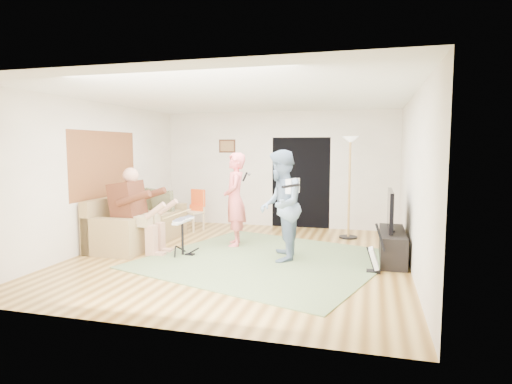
% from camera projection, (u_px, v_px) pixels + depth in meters
% --- Properties ---
extents(floor, '(6.00, 6.00, 0.00)m').
position_uv_depth(floor, '(240.00, 257.00, 7.32)').
color(floor, brown).
rests_on(floor, ground).
extents(walls, '(5.50, 6.00, 2.70)m').
position_uv_depth(walls, '(240.00, 178.00, 7.18)').
color(walls, silver).
rests_on(walls, floor).
extents(ceiling, '(6.00, 6.00, 0.00)m').
position_uv_depth(ceiling, '(240.00, 97.00, 7.04)').
color(ceiling, white).
rests_on(ceiling, walls).
extents(window_blinds, '(0.00, 2.05, 2.05)m').
position_uv_depth(window_blinds, '(104.00, 164.00, 8.06)').
color(window_blinds, brown).
rests_on(window_blinds, walls).
extents(doorway, '(2.10, 0.00, 2.10)m').
position_uv_depth(doorway, '(301.00, 183.00, 9.94)').
color(doorway, black).
rests_on(doorway, walls).
extents(picture_frame, '(0.42, 0.03, 0.32)m').
position_uv_depth(picture_frame, '(227.00, 146.00, 10.32)').
color(picture_frame, '#3F2314').
rests_on(picture_frame, walls).
extents(area_rug, '(4.48, 4.40, 0.02)m').
position_uv_depth(area_rug, '(266.00, 259.00, 7.14)').
color(area_rug, '#5E7346').
rests_on(area_rug, floor).
extents(sofa, '(0.96, 2.32, 0.94)m').
position_uv_depth(sofa, '(135.00, 227.00, 8.37)').
color(sofa, '#967A4B').
rests_on(sofa, floor).
extents(drummer, '(0.99, 0.55, 1.52)m').
position_uv_depth(drummer, '(138.00, 220.00, 7.59)').
color(drummer, '#572A18').
rests_on(drummer, sofa).
extents(drum_kit, '(0.36, 0.64, 0.66)m').
position_uv_depth(drum_kit, '(183.00, 239.00, 7.41)').
color(drum_kit, black).
rests_on(drum_kit, floor).
extents(singer, '(0.60, 0.75, 1.77)m').
position_uv_depth(singer, '(235.00, 200.00, 8.08)').
color(singer, '#F76B6B').
rests_on(singer, floor).
extents(microphone, '(0.06, 0.06, 0.24)m').
position_uv_depth(microphone, '(245.00, 177.00, 7.98)').
color(microphone, black).
rests_on(microphone, singer).
extents(guitarist, '(0.83, 0.99, 1.83)m').
position_uv_depth(guitarist, '(280.00, 206.00, 7.04)').
color(guitarist, '#7089A5').
rests_on(guitarist, floor).
extents(guitar_held, '(0.31, 0.61, 0.26)m').
position_uv_depth(guitar_held, '(293.00, 186.00, 6.95)').
color(guitar_held, silver).
rests_on(guitar_held, guitarist).
extents(guitar_spare, '(0.27, 0.24, 0.75)m').
position_uv_depth(guitar_spare, '(374.00, 258.00, 6.40)').
color(guitar_spare, black).
rests_on(guitar_spare, floor).
extents(torchiere_lamp, '(0.37, 0.37, 2.09)m').
position_uv_depth(torchiere_lamp, '(350.00, 169.00, 8.71)').
color(torchiere_lamp, black).
rests_on(torchiere_lamp, floor).
extents(dining_chair, '(0.50, 0.52, 0.92)m').
position_uv_depth(dining_chair, '(194.00, 216.00, 9.66)').
color(dining_chair, beige).
rests_on(dining_chair, floor).
extents(tv_cabinet, '(0.40, 1.40, 0.50)m').
position_uv_depth(tv_cabinet, '(392.00, 246.00, 7.08)').
color(tv_cabinet, black).
rests_on(tv_cabinet, floor).
extents(television, '(0.06, 1.04, 0.64)m').
position_uv_depth(television, '(390.00, 210.00, 7.03)').
color(television, black).
rests_on(television, tv_cabinet).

